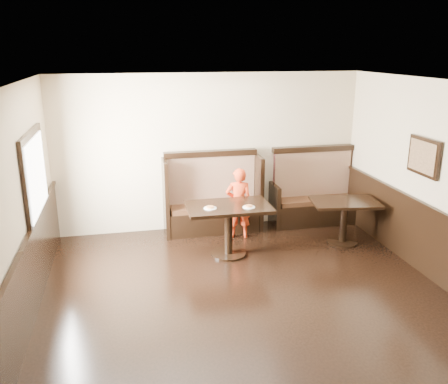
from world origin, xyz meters
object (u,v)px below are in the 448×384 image
object	(u,v)px
table_main	(229,217)
child	(239,203)
booth_neighbor	(313,198)
table_neighbor	(344,212)
booth_main	(212,202)

from	to	relation	value
table_main	child	distance (m)	0.77
booth_neighbor	table_neighbor	size ratio (longest dim) A/B	1.39
booth_main	table_main	bearing A→B (deg)	-87.85
booth_main	booth_neighbor	xyz separation A→B (m)	(1.95, -0.00, -0.05)
booth_neighbor	table_main	distance (m)	2.23
table_main	child	world-z (taller)	child
table_main	booth_main	bearing A→B (deg)	92.73
booth_neighbor	table_neighbor	xyz separation A→B (m)	(0.10, -1.09, 0.09)
table_main	table_neighbor	distance (m)	2.01
child	table_main	bearing A→B (deg)	74.42
table_neighbor	child	bearing A→B (deg)	167.80
booth_main	table_main	distance (m)	1.15
booth_neighbor	table_neighbor	bearing A→B (deg)	-84.69
booth_neighbor	table_neighbor	distance (m)	1.10
booth_neighbor	child	size ratio (longest dim) A/B	1.32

